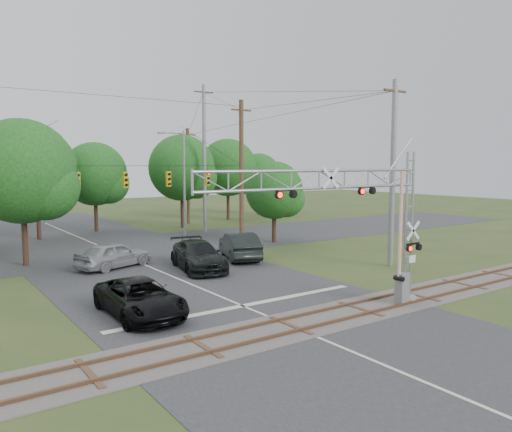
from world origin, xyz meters
TOP-DOWN VIEW (x-y plane):
  - ground at (0.00, 0.00)m, footprint 160.00×160.00m
  - road_main at (0.00, 10.00)m, footprint 14.00×90.00m
  - road_cross at (0.00, 24.00)m, footprint 90.00×12.00m
  - railroad_track at (0.00, 2.00)m, footprint 90.00×3.20m
  - crossing_gantry at (3.36, 1.64)m, footprint 11.81×0.90m
  - traffic_signal_span at (0.93, 20.00)m, footprint 19.34×0.36m
  - pickup_black at (-4.39, 6.83)m, footprint 2.62×5.62m
  - car_dark at (2.20, 13.82)m, footprint 3.66×6.39m
  - sedan_silver at (-1.91, 17.29)m, footprint 5.31×3.55m
  - suv_dark at (6.22, 15.28)m, footprint 3.77×5.90m
  - streetlight at (7.79, 26.95)m, footprint 2.51×0.26m
  - utility_poles at (2.56, 22.60)m, footprint 27.27×28.35m
  - treeline at (0.30, 32.09)m, footprint 56.71×25.11m

SIDE VIEW (x-z plane):
  - ground at x=0.00m, z-range 0.00..0.00m
  - road_main at x=0.00m, z-range 0.00..0.02m
  - road_cross at x=0.00m, z-range 0.00..0.02m
  - railroad_track at x=0.00m, z-range -0.05..0.11m
  - pickup_black at x=-4.39m, z-range 0.00..1.56m
  - sedan_silver at x=-1.91m, z-range 0.00..1.68m
  - car_dark at x=2.20m, z-range 0.00..1.74m
  - suv_dark at x=6.22m, z-range 0.00..1.84m
  - crossing_gantry at x=3.36m, z-range 0.91..7.97m
  - streetlight at x=7.79m, z-range 0.56..9.98m
  - traffic_signal_span at x=0.93m, z-range -0.05..11.45m
  - treeline at x=0.30m, z-range 0.98..10.52m
  - utility_poles at x=2.56m, z-range -0.83..13.10m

